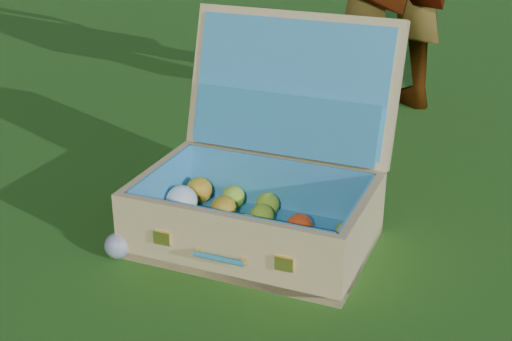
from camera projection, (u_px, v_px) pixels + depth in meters
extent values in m
plane|color=#215114|center=(310.00, 250.00, 1.75)|extent=(60.00, 60.00, 0.00)
sphere|color=teal|center=(118.00, 246.00, 1.71)|extent=(0.06, 0.06, 0.06)
cube|color=tan|center=(254.00, 241.00, 1.77)|extent=(0.65, 0.53, 0.02)
cube|color=tan|center=(224.00, 248.00, 1.59)|extent=(0.54, 0.20, 0.17)
cube|color=tan|center=(279.00, 186.00, 1.89)|extent=(0.54, 0.20, 0.17)
cube|color=tan|center=(157.00, 196.00, 1.84)|extent=(0.13, 0.32, 0.17)
cube|color=tan|center=(362.00, 235.00, 1.65)|extent=(0.13, 0.32, 0.17)
cube|color=teal|center=(254.00, 236.00, 1.77)|extent=(0.60, 0.48, 0.01)
cube|color=teal|center=(226.00, 241.00, 1.60)|extent=(0.49, 0.17, 0.15)
cube|color=teal|center=(278.00, 184.00, 1.88)|extent=(0.49, 0.17, 0.15)
cube|color=teal|center=(162.00, 193.00, 1.83)|extent=(0.11, 0.32, 0.15)
cube|color=teal|center=(356.00, 230.00, 1.65)|extent=(0.11, 0.32, 0.15)
cube|color=tan|center=(292.00, 84.00, 1.86)|extent=(0.58, 0.32, 0.37)
cube|color=teal|center=(290.00, 84.00, 1.84)|extent=(0.53, 0.27, 0.32)
cube|color=teal|center=(284.00, 124.00, 1.85)|extent=(0.50, 0.22, 0.15)
cube|color=#F2C659|center=(162.00, 238.00, 1.63)|extent=(0.04, 0.02, 0.03)
cube|color=#F2C659|center=(284.00, 264.00, 1.53)|extent=(0.04, 0.02, 0.03)
cylinder|color=teal|center=(219.00, 259.00, 1.58)|extent=(0.12, 0.05, 0.01)
cube|color=#F2C659|center=(198.00, 252.00, 1.60)|extent=(0.02, 0.02, 0.01)
cube|color=#F2C659|center=(243.00, 262.00, 1.56)|extent=(0.02, 0.02, 0.01)
sphere|color=red|center=(157.00, 231.00, 1.74)|extent=(0.05, 0.05, 0.05)
sphere|color=#A4CA31|center=(188.00, 238.00, 1.68)|extent=(0.07, 0.07, 0.07)
sphere|color=#FA4615|center=(231.00, 249.00, 1.65)|extent=(0.05, 0.05, 0.05)
sphere|color=#C5AE8B|center=(276.00, 255.00, 1.62)|extent=(0.06, 0.06, 0.06)
sphere|color=silver|center=(323.00, 265.00, 1.57)|extent=(0.07, 0.07, 0.07)
sphere|color=navy|center=(174.00, 214.00, 1.80)|extent=(0.06, 0.06, 0.06)
sphere|color=silver|center=(205.00, 225.00, 1.76)|extent=(0.05, 0.05, 0.05)
sphere|color=#A4CA31|center=(246.00, 228.00, 1.73)|extent=(0.07, 0.07, 0.07)
sphere|color=#FA4615|center=(294.00, 240.00, 1.69)|extent=(0.05, 0.05, 0.05)
sphere|color=navy|center=(337.00, 250.00, 1.65)|extent=(0.05, 0.05, 0.05)
sphere|color=silver|center=(182.00, 201.00, 1.85)|extent=(0.08, 0.08, 0.08)
sphere|color=#BC8719|center=(223.00, 208.00, 1.83)|extent=(0.07, 0.07, 0.07)
sphere|color=#A4CA31|center=(262.00, 215.00, 1.80)|extent=(0.06, 0.06, 0.06)
sphere|color=#FA4615|center=(300.00, 226.00, 1.74)|extent=(0.07, 0.07, 0.07)
sphere|color=#A4CA31|center=(346.00, 233.00, 1.72)|extent=(0.06, 0.06, 0.06)
sphere|color=#BC8719|center=(199.00, 190.00, 1.92)|extent=(0.07, 0.07, 0.07)
sphere|color=#A4CA31|center=(233.00, 197.00, 1.90)|extent=(0.06, 0.06, 0.06)
sphere|color=#A4CA31|center=(268.00, 204.00, 1.86)|extent=(0.06, 0.06, 0.06)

